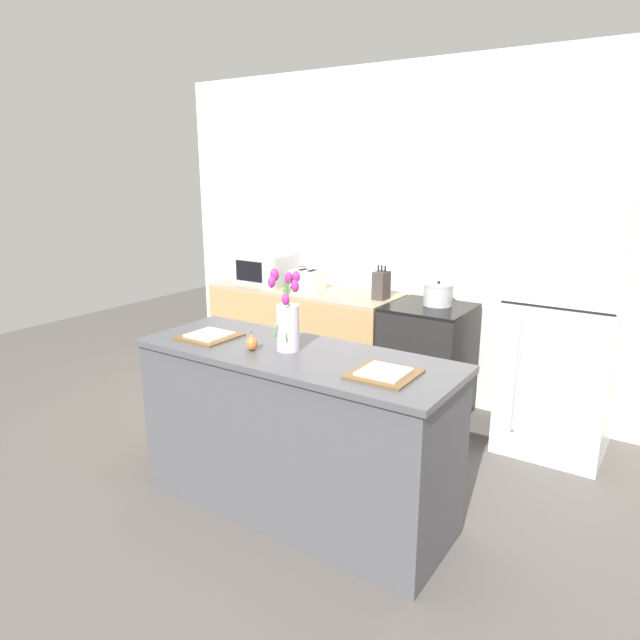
{
  "coord_description": "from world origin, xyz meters",
  "views": [
    {
      "loc": [
        1.72,
        -2.34,
        1.89
      ],
      "look_at": [
        0.0,
        0.25,
        1.06
      ],
      "focal_mm": 32.0,
      "sensor_mm": 36.0,
      "label": 1
    }
  ],
  "objects_px": {
    "toaster": "(307,280)",
    "pear_figurine": "(252,343)",
    "flower_vase": "(287,321)",
    "plate_setting_left": "(209,336)",
    "plate_setting_right": "(384,373)",
    "refrigerator": "(563,329)",
    "microwave": "(266,269)",
    "knife_block": "(381,285)",
    "cooking_pot": "(438,294)",
    "stove_range": "(427,362)"
  },
  "relations": [
    {
      "from": "knife_block",
      "to": "plate_setting_right",
      "type": "bearing_deg",
      "value": -61.95
    },
    {
      "from": "microwave",
      "to": "knife_block",
      "type": "xyz_separation_m",
      "value": [
        1.16,
        0.01,
        -0.02
      ]
    },
    {
      "from": "flower_vase",
      "to": "plate_setting_left",
      "type": "relative_size",
      "value": 1.46
    },
    {
      "from": "flower_vase",
      "to": "plate_setting_left",
      "type": "distance_m",
      "value": 0.55
    },
    {
      "from": "stove_range",
      "to": "plate_setting_right",
      "type": "height_order",
      "value": "plate_setting_right"
    },
    {
      "from": "plate_setting_left",
      "to": "knife_block",
      "type": "relative_size",
      "value": 1.12
    },
    {
      "from": "refrigerator",
      "to": "plate_setting_right",
      "type": "bearing_deg",
      "value": -106.29
    },
    {
      "from": "toaster",
      "to": "pear_figurine",
      "type": "bearing_deg",
      "value": -64.44
    },
    {
      "from": "plate_setting_right",
      "to": "pear_figurine",
      "type": "bearing_deg",
      "value": -176.31
    },
    {
      "from": "plate_setting_left",
      "to": "microwave",
      "type": "distance_m",
      "value": 1.89
    },
    {
      "from": "microwave",
      "to": "pear_figurine",
      "type": "bearing_deg",
      "value": -53.22
    },
    {
      "from": "toaster",
      "to": "knife_block",
      "type": "distance_m",
      "value": 0.69
    },
    {
      "from": "refrigerator",
      "to": "knife_block",
      "type": "bearing_deg",
      "value": 179.62
    },
    {
      "from": "toaster",
      "to": "plate_setting_left",
      "type": "bearing_deg",
      "value": -74.82
    },
    {
      "from": "toaster",
      "to": "flower_vase",
      "type": "bearing_deg",
      "value": -58.49
    },
    {
      "from": "pear_figurine",
      "to": "knife_block",
      "type": "height_order",
      "value": "knife_block"
    },
    {
      "from": "flower_vase",
      "to": "microwave",
      "type": "distance_m",
      "value": 2.14
    },
    {
      "from": "stove_range",
      "to": "plate_setting_right",
      "type": "xyz_separation_m",
      "value": [
        0.47,
        -1.65,
        0.51
      ]
    },
    {
      "from": "pear_figurine",
      "to": "toaster",
      "type": "relative_size",
      "value": 0.39
    },
    {
      "from": "toaster",
      "to": "microwave",
      "type": "bearing_deg",
      "value": 177.52
    },
    {
      "from": "refrigerator",
      "to": "plate_setting_right",
      "type": "height_order",
      "value": "refrigerator"
    },
    {
      "from": "flower_vase",
      "to": "pear_figurine",
      "type": "bearing_deg",
      "value": -145.26
    },
    {
      "from": "flower_vase",
      "to": "refrigerator",
      "type": "bearing_deg",
      "value": 55.53
    },
    {
      "from": "plate_setting_right",
      "to": "plate_setting_left",
      "type": "bearing_deg",
      "value": 180.0
    },
    {
      "from": "plate_setting_left",
      "to": "knife_block",
      "type": "xyz_separation_m",
      "value": [
        0.24,
        1.66,
        0.05
      ]
    },
    {
      "from": "plate_setting_left",
      "to": "cooking_pot",
      "type": "height_order",
      "value": "cooking_pot"
    },
    {
      "from": "cooking_pot",
      "to": "microwave",
      "type": "height_order",
      "value": "microwave"
    },
    {
      "from": "knife_block",
      "to": "toaster",
      "type": "bearing_deg",
      "value": -177.44
    },
    {
      "from": "pear_figurine",
      "to": "plate_setting_left",
      "type": "relative_size",
      "value": 0.36
    },
    {
      "from": "stove_range",
      "to": "toaster",
      "type": "relative_size",
      "value": 3.17
    },
    {
      "from": "pear_figurine",
      "to": "refrigerator",
      "type": "bearing_deg",
      "value": 53.67
    },
    {
      "from": "pear_figurine",
      "to": "microwave",
      "type": "bearing_deg",
      "value": 126.78
    },
    {
      "from": "plate_setting_right",
      "to": "microwave",
      "type": "height_order",
      "value": "microwave"
    },
    {
      "from": "pear_figurine",
      "to": "toaster",
      "type": "distance_m",
      "value": 1.87
    },
    {
      "from": "refrigerator",
      "to": "plate_setting_left",
      "type": "relative_size",
      "value": 5.7
    },
    {
      "from": "pear_figurine",
      "to": "plate_setting_right",
      "type": "height_order",
      "value": "pear_figurine"
    },
    {
      "from": "knife_block",
      "to": "cooking_pot",
      "type": "bearing_deg",
      "value": 6.31
    },
    {
      "from": "stove_range",
      "to": "pear_figurine",
      "type": "relative_size",
      "value": 8.22
    },
    {
      "from": "pear_figurine",
      "to": "toaster",
      "type": "xyz_separation_m",
      "value": [
        -0.81,
        1.68,
        -0.01
      ]
    },
    {
      "from": "flower_vase",
      "to": "plate_setting_right",
      "type": "xyz_separation_m",
      "value": [
        0.61,
        -0.06,
        -0.15
      ]
    },
    {
      "from": "flower_vase",
      "to": "knife_block",
      "type": "bearing_deg",
      "value": 99.76
    },
    {
      "from": "knife_block",
      "to": "refrigerator",
      "type": "bearing_deg",
      "value": -0.38
    },
    {
      "from": "flower_vase",
      "to": "stove_range",
      "type": "bearing_deg",
      "value": 84.8
    },
    {
      "from": "refrigerator",
      "to": "microwave",
      "type": "distance_m",
      "value": 2.53
    },
    {
      "from": "plate_setting_left",
      "to": "cooking_pot",
      "type": "xyz_separation_m",
      "value": [
        0.7,
        1.72,
        0.02
      ]
    },
    {
      "from": "flower_vase",
      "to": "cooking_pot",
      "type": "bearing_deg",
      "value": 83.77
    },
    {
      "from": "flower_vase",
      "to": "knife_block",
      "type": "distance_m",
      "value": 1.63
    },
    {
      "from": "refrigerator",
      "to": "microwave",
      "type": "bearing_deg",
      "value": -179.97
    },
    {
      "from": "plate_setting_right",
      "to": "microwave",
      "type": "xyz_separation_m",
      "value": [
        -2.04,
        1.65,
        0.07
      ]
    },
    {
      "from": "plate_setting_left",
      "to": "knife_block",
      "type": "height_order",
      "value": "knife_block"
    }
  ]
}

